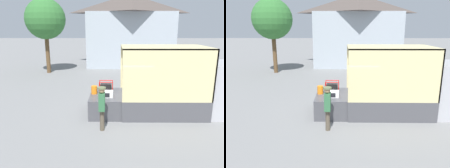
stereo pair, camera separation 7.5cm
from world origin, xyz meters
TOP-DOWN VIEW (x-y plane):
  - ground_plane at (0.00, 0.00)m, footprint 160.00×160.00m
  - box_truck at (3.60, -0.00)m, footprint 6.13×2.42m
  - tailgate_deck at (-0.74, 0.00)m, footprint 1.47×2.30m
  - microwave at (-0.67, -0.45)m, footprint 0.56×0.39m
  - portable_generator at (-0.72, 0.46)m, footprint 0.68×0.45m
  - orange_bucket at (-1.29, 0.05)m, footprint 0.28×0.28m
  - worker_person at (-0.82, -1.95)m, footprint 0.32×0.44m
  - house_backdrop at (1.32, 14.57)m, footprint 9.25×6.54m
  - street_tree at (-6.32, 9.68)m, footprint 3.49×3.49m

SIDE VIEW (x-z plane):
  - ground_plane at x=0.00m, z-range 0.00..0.00m
  - tailgate_deck at x=-0.74m, z-range 0.00..0.92m
  - box_truck at x=3.60m, z-range -0.56..2.62m
  - microwave at x=-0.67m, z-range 0.92..1.20m
  - worker_person at x=-0.82m, z-range 0.21..2.00m
  - orange_bucket at x=-1.29m, z-range 0.92..1.31m
  - portable_generator at x=-0.72m, z-range 0.86..1.38m
  - house_backdrop at x=1.32m, z-range 0.07..7.53m
  - street_tree at x=-6.32m, z-range 1.47..7.96m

